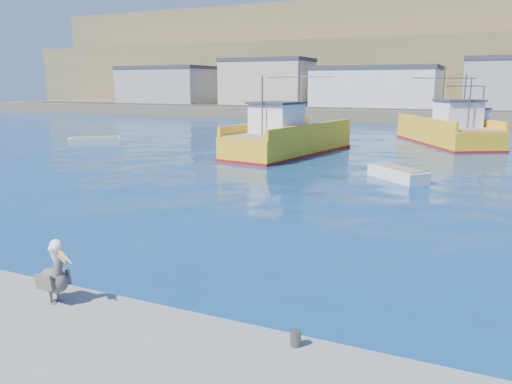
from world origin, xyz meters
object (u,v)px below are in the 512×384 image
trawler_yellow_a (288,139)px  boat_orange (467,133)px  trawler_yellow_b (448,131)px  pelican (54,275)px  skiff_mid (397,175)px  skiff_left (95,142)px

trawler_yellow_a → boat_orange: 16.93m
trawler_yellow_b → pelican: bearing=-97.6°
skiff_mid → trawler_yellow_b: bearing=86.2°
skiff_left → pelican: 33.15m
boat_orange → skiff_left: boat_orange is taller
skiff_mid → pelican: (-3.92, -20.15, 0.86)m
trawler_yellow_a → boat_orange: trawler_yellow_a is taller
trawler_yellow_b → skiff_mid: trawler_yellow_b is taller
trawler_yellow_a → boat_orange: (11.85, 12.09, -0.14)m
trawler_yellow_b → trawler_yellow_a: bearing=-132.2°
trawler_yellow_a → skiff_mid: bearing=-37.7°
boat_orange → pelican: 39.82m
trawler_yellow_a → boat_orange: bearing=45.6°
skiff_left → skiff_mid: size_ratio=1.14×
trawler_yellow_a → trawler_yellow_b: trawler_yellow_a is taller
boat_orange → trawler_yellow_a: bearing=-134.4°
trawler_yellow_b → boat_orange: 1.72m
trawler_yellow_b → skiff_left: size_ratio=3.13×
skiff_left → skiff_mid: (25.61, -4.91, -0.03)m
trawler_yellow_a → trawler_yellow_b: size_ratio=1.01×
skiff_left → pelican: size_ratio=2.84×
boat_orange → skiff_left: bearing=-153.4°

